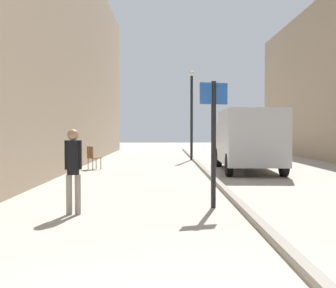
{
  "coord_description": "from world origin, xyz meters",
  "views": [
    {
      "loc": [
        0.01,
        -2.42,
        1.6
      ],
      "look_at": [
        0.13,
        10.76,
        1.17
      ],
      "focal_mm": 45.22,
      "sensor_mm": 36.0,
      "label": 1
    }
  ],
  "objects_px": {
    "pedestrian_main_foreground": "(73,165)",
    "delivery_van": "(248,139)",
    "lamp_post": "(192,109)",
    "street_sign_post": "(214,133)",
    "cafe_chair_near_window": "(93,156)"
  },
  "relations": [
    {
      "from": "street_sign_post",
      "to": "cafe_chair_near_window",
      "type": "relative_size",
      "value": 2.77
    },
    {
      "from": "delivery_van",
      "to": "street_sign_post",
      "type": "relative_size",
      "value": 2.17
    },
    {
      "from": "lamp_post",
      "to": "cafe_chair_near_window",
      "type": "distance_m",
      "value": 7.28
    },
    {
      "from": "delivery_van",
      "to": "lamp_post",
      "type": "height_order",
      "value": "lamp_post"
    },
    {
      "from": "pedestrian_main_foreground",
      "to": "delivery_van",
      "type": "xyz_separation_m",
      "value": [
        4.99,
        8.5,
        0.33
      ]
    },
    {
      "from": "street_sign_post",
      "to": "lamp_post",
      "type": "height_order",
      "value": "lamp_post"
    },
    {
      "from": "lamp_post",
      "to": "street_sign_post",
      "type": "bearing_deg",
      "value": -91.89
    },
    {
      "from": "lamp_post",
      "to": "cafe_chair_near_window",
      "type": "relative_size",
      "value": 5.06
    },
    {
      "from": "pedestrian_main_foreground",
      "to": "street_sign_post",
      "type": "height_order",
      "value": "street_sign_post"
    },
    {
      "from": "pedestrian_main_foreground",
      "to": "lamp_post",
      "type": "xyz_separation_m",
      "value": [
        3.19,
        14.63,
        1.79
      ]
    },
    {
      "from": "delivery_van",
      "to": "pedestrian_main_foreground",
      "type": "bearing_deg",
      "value": -118.2
    },
    {
      "from": "pedestrian_main_foreground",
      "to": "street_sign_post",
      "type": "xyz_separation_m",
      "value": [
        2.73,
        0.68,
        0.61
      ]
    },
    {
      "from": "pedestrian_main_foreground",
      "to": "street_sign_post",
      "type": "distance_m",
      "value": 2.88
    },
    {
      "from": "pedestrian_main_foreground",
      "to": "lamp_post",
      "type": "height_order",
      "value": "lamp_post"
    },
    {
      "from": "pedestrian_main_foreground",
      "to": "street_sign_post",
      "type": "relative_size",
      "value": 0.62
    }
  ]
}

